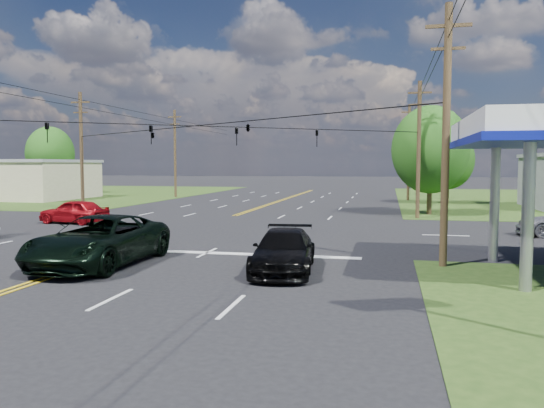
% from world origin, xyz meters
% --- Properties ---
extents(ground, '(280.00, 280.00, 0.00)m').
position_xyz_m(ground, '(0.00, 12.00, 0.00)').
color(ground, black).
rests_on(ground, ground).
extents(grass_nw, '(46.00, 48.00, 0.03)m').
position_xyz_m(grass_nw, '(-35.00, 44.00, 0.00)').
color(grass_nw, '#254115').
rests_on(grass_nw, ground).
extents(stop_bar, '(10.00, 0.50, 0.02)m').
position_xyz_m(stop_bar, '(5.00, 4.00, 0.00)').
color(stop_bar, silver).
rests_on(stop_bar, ground).
extents(retail_nw, '(16.00, 11.00, 4.00)m').
position_xyz_m(retail_nw, '(-30.00, 34.00, 2.00)').
color(retail_nw, '#BBB38C').
rests_on(retail_nw, ground).
extents(pole_se, '(1.60, 0.28, 9.50)m').
position_xyz_m(pole_se, '(13.00, 3.00, 4.92)').
color(pole_se, '#402B1B').
rests_on(pole_se, ground).
extents(pole_nw, '(1.60, 0.28, 9.50)m').
position_xyz_m(pole_nw, '(-13.00, 21.00, 4.92)').
color(pole_nw, '#402B1B').
rests_on(pole_nw, ground).
extents(pole_ne, '(1.60, 0.28, 9.50)m').
position_xyz_m(pole_ne, '(13.00, 21.00, 4.92)').
color(pole_ne, '#402B1B').
rests_on(pole_ne, ground).
extents(pole_left_far, '(1.60, 0.28, 10.00)m').
position_xyz_m(pole_left_far, '(-13.00, 40.00, 5.17)').
color(pole_left_far, '#402B1B').
rests_on(pole_left_far, ground).
extents(pole_right_far, '(1.60, 0.28, 10.00)m').
position_xyz_m(pole_right_far, '(13.00, 40.00, 5.17)').
color(pole_right_far, '#402B1B').
rests_on(pole_right_far, ground).
extents(span_wire_signals, '(26.00, 18.00, 1.13)m').
position_xyz_m(span_wire_signals, '(0.00, 12.00, 6.00)').
color(span_wire_signals, black).
rests_on(span_wire_signals, ground).
extents(power_lines, '(26.04, 100.00, 0.64)m').
position_xyz_m(power_lines, '(0.00, 10.00, 8.60)').
color(power_lines, black).
rests_on(power_lines, ground).
extents(tree_right_a, '(5.70, 5.70, 8.18)m').
position_xyz_m(tree_right_a, '(14.00, 24.00, 4.87)').
color(tree_right_a, '#402B1B').
rests_on(tree_right_a, ground).
extents(tree_right_b, '(4.94, 4.94, 7.09)m').
position_xyz_m(tree_right_b, '(16.50, 36.00, 4.22)').
color(tree_right_b, '#402B1B').
rests_on(tree_right_b, ground).
extents(tree_far_l, '(6.08, 6.08, 8.72)m').
position_xyz_m(tree_far_l, '(-32.00, 44.00, 5.19)').
color(tree_far_l, '#402B1B').
rests_on(tree_far_l, ground).
extents(pickup_dkgreen, '(3.16, 6.72, 1.86)m').
position_xyz_m(pickup_dkgreen, '(0.50, 0.54, 0.93)').
color(pickup_dkgreen, black).
rests_on(pickup_dkgreen, ground).
extents(suv_black, '(2.50, 5.20, 1.46)m').
position_xyz_m(suv_black, '(7.44, 0.89, 0.73)').
color(suv_black, black).
rests_on(suv_black, ground).
extents(sedan_red, '(4.72, 2.35, 1.55)m').
position_xyz_m(sedan_red, '(-8.61, 13.00, 0.77)').
color(sedan_red, '#9C0B12').
rests_on(sedan_red, ground).
extents(polesign_ne, '(1.96, 0.95, 7.29)m').
position_xyz_m(polesign_ne, '(15.17, 26.80, 5.57)').
color(polesign_ne, '#A5A5AA').
rests_on(polesign_ne, ground).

